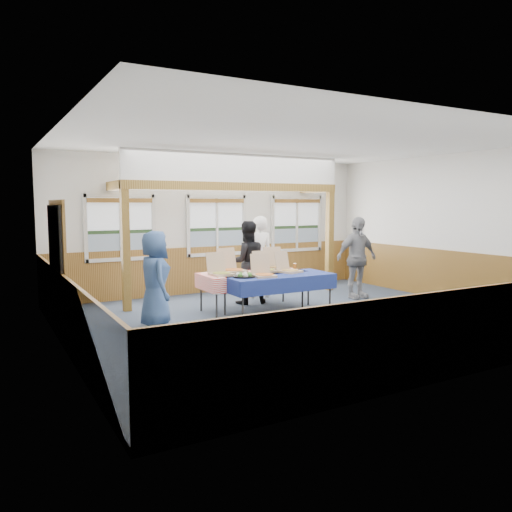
# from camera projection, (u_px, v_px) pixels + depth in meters

# --- Properties ---
(floor) EXTENTS (8.00, 8.00, 0.00)m
(floor) POSITION_uv_depth(u_px,v_px,m) (297.00, 320.00, 9.13)
(floor) COLOR #293342
(floor) RESTS_ON ground
(ceiling) EXTENTS (8.00, 8.00, 0.00)m
(ceiling) POSITION_uv_depth(u_px,v_px,m) (298.00, 142.00, 8.79)
(ceiling) COLOR white
(ceiling) RESTS_ON wall_back
(wall_back) EXTENTS (8.00, 0.00, 8.00)m
(wall_back) POSITION_uv_depth(u_px,v_px,m) (216.00, 225.00, 12.00)
(wall_back) COLOR silver
(wall_back) RESTS_ON floor
(wall_front) EXTENTS (8.00, 0.00, 8.00)m
(wall_front) POSITION_uv_depth(u_px,v_px,m) (462.00, 248.00, 5.92)
(wall_front) COLOR silver
(wall_front) RESTS_ON floor
(wall_left) EXTENTS (0.00, 8.00, 8.00)m
(wall_left) POSITION_uv_depth(u_px,v_px,m) (61.00, 241.00, 7.02)
(wall_left) COLOR silver
(wall_left) RESTS_ON floor
(wall_right) EXTENTS (0.00, 8.00, 8.00)m
(wall_right) POSITION_uv_depth(u_px,v_px,m) (449.00, 228.00, 10.90)
(wall_right) COLOR silver
(wall_right) RESTS_ON floor
(wainscot_back) EXTENTS (7.98, 0.05, 1.10)m
(wainscot_back) POSITION_uv_depth(u_px,v_px,m) (217.00, 269.00, 12.09)
(wainscot_back) COLOR brown
(wainscot_back) RESTS_ON floor
(wainscot_front) EXTENTS (7.98, 0.05, 1.10)m
(wainscot_front) POSITION_uv_depth(u_px,v_px,m) (457.00, 334.00, 6.05)
(wainscot_front) COLOR brown
(wainscot_front) RESTS_ON floor
(wainscot_left) EXTENTS (0.05, 6.98, 1.10)m
(wainscot_left) POSITION_uv_depth(u_px,v_px,m) (66.00, 314.00, 7.14)
(wainscot_left) COLOR brown
(wainscot_left) RESTS_ON floor
(wainscot_right) EXTENTS (0.05, 6.98, 1.10)m
(wainscot_right) POSITION_uv_depth(u_px,v_px,m) (447.00, 275.00, 11.00)
(wainscot_right) COLOR brown
(wainscot_right) RESTS_ON floor
(cased_opening) EXTENTS (0.06, 1.30, 2.10)m
(cased_opening) POSITION_uv_depth(u_px,v_px,m) (57.00, 272.00, 7.88)
(cased_opening) COLOR #2E2E2E
(cased_opening) RESTS_ON wall_left
(window_left) EXTENTS (1.56, 0.10, 1.46)m
(window_left) POSITION_uv_depth(u_px,v_px,m) (120.00, 224.00, 10.84)
(window_left) COLOR silver
(window_left) RESTS_ON wall_back
(window_mid) EXTENTS (1.56, 0.10, 1.46)m
(window_mid) POSITION_uv_depth(u_px,v_px,m) (217.00, 222.00, 11.95)
(window_mid) COLOR silver
(window_mid) RESTS_ON wall_back
(window_right) EXTENTS (1.56, 0.10, 1.46)m
(window_right) POSITION_uv_depth(u_px,v_px,m) (297.00, 221.00, 13.07)
(window_right) COLOR silver
(window_right) RESTS_ON wall_back
(post_left) EXTENTS (0.15, 0.15, 2.40)m
(post_left) POSITION_uv_depth(u_px,v_px,m) (126.00, 251.00, 9.78)
(post_left) COLOR brown
(post_left) RESTS_ON floor
(post_right) EXTENTS (0.15, 0.15, 2.40)m
(post_right) POSITION_uv_depth(u_px,v_px,m) (330.00, 241.00, 12.21)
(post_right) COLOR brown
(post_right) RESTS_ON floor
(cross_beam) EXTENTS (5.15, 0.18, 0.18)m
(cross_beam) POSITION_uv_depth(u_px,v_px,m) (239.00, 187.00, 10.86)
(cross_beam) COLOR brown
(cross_beam) RESTS_ON post_left
(table_left) EXTENTS (2.31, 1.64, 0.76)m
(table_left) POSITION_uv_depth(u_px,v_px,m) (278.00, 277.00, 9.63)
(table_left) COLOR #2E2E2E
(table_left) RESTS_ON floor
(table_right) EXTENTS (2.27, 1.50, 0.76)m
(table_right) POSITION_uv_depth(u_px,v_px,m) (252.00, 275.00, 9.97)
(table_right) COLOR #2E2E2E
(table_right) RESTS_ON floor
(pizza_box_a) EXTENTS (0.45, 0.52, 0.42)m
(pizza_box_a) POSITION_uv_depth(u_px,v_px,m) (264.00, 273.00, 9.34)
(pizza_box_a) COLOR tan
(pizza_box_a) RESTS_ON table_left
(pizza_box_b) EXTENTS (0.49, 0.55, 0.41)m
(pizza_box_b) POSITION_uv_depth(u_px,v_px,m) (289.00, 269.00, 9.92)
(pizza_box_b) COLOR tan
(pizza_box_b) RESTS_ON table_left
(pizza_box_c) EXTENTS (0.42, 0.50, 0.43)m
(pizza_box_c) POSITION_uv_depth(u_px,v_px,m) (220.00, 272.00, 9.51)
(pizza_box_c) COLOR tan
(pizza_box_c) RESTS_ON table_right
(pizza_box_d) EXTENTS (0.49, 0.57, 0.47)m
(pizza_box_d) POSITION_uv_depth(u_px,v_px,m) (232.00, 269.00, 9.96)
(pizza_box_d) COLOR tan
(pizza_box_d) RESTS_ON table_right
(pizza_box_e) EXTENTS (0.38, 0.46, 0.41)m
(pizza_box_e) POSITION_uv_depth(u_px,v_px,m) (265.00, 269.00, 10.02)
(pizza_box_e) COLOR tan
(pizza_box_e) RESTS_ON table_right
(pizza_box_f) EXTENTS (0.46, 0.54, 0.45)m
(pizza_box_f) POSITION_uv_depth(u_px,v_px,m) (277.00, 266.00, 10.40)
(pizza_box_f) COLOR tan
(pizza_box_f) RESTS_ON table_right
(veggie_tray) EXTENTS (0.42, 0.42, 0.09)m
(veggie_tray) POSITION_uv_depth(u_px,v_px,m) (244.00, 276.00, 9.26)
(veggie_tray) COLOR black
(veggie_tray) RESTS_ON table_left
(drink_glass) EXTENTS (0.07, 0.07, 0.15)m
(drink_glass) POSITION_uv_depth(u_px,v_px,m) (295.00, 267.00, 10.16)
(drink_glass) COLOR #9E531A
(drink_glass) RESTS_ON table_right
(woman_white) EXTENTS (0.73, 0.53, 1.84)m
(woman_white) POSITION_uv_depth(u_px,v_px,m) (259.00, 257.00, 11.25)
(woman_white) COLOR white
(woman_white) RESTS_ON floor
(woman_black) EXTENTS (0.97, 0.83, 1.76)m
(woman_black) POSITION_uv_depth(u_px,v_px,m) (247.00, 262.00, 10.57)
(woman_black) COLOR black
(woman_black) RESTS_ON floor
(man_blue) EXTENTS (0.57, 0.84, 1.67)m
(man_blue) POSITION_uv_depth(u_px,v_px,m) (155.00, 279.00, 8.51)
(man_blue) COLOR #37568A
(man_blue) RESTS_ON floor
(person_grey) EXTENTS (1.07, 0.45, 1.83)m
(person_grey) POSITION_uv_depth(u_px,v_px,m) (357.00, 258.00, 11.16)
(person_grey) COLOR gray
(person_grey) RESTS_ON floor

